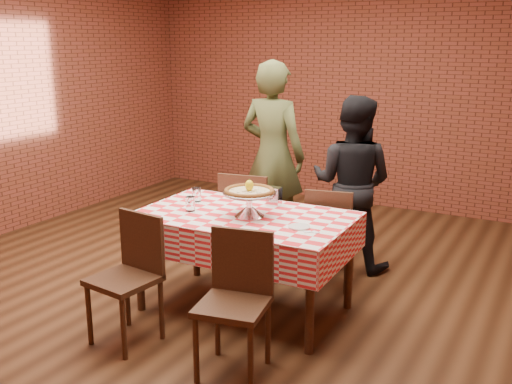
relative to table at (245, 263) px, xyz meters
The scene contains 19 objects.
ground 0.64m from the table, 140.39° to the left, with size 6.00×6.00×0.00m, color black.
back_wall 3.52m from the table, 96.87° to the left, with size 5.50×5.50×0.00m, color brown.
table is the anchor object (origin of this frame).
tablecloth 0.25m from the table, 90.00° to the right, with size 1.59×0.97×0.27m, color red, non-canonical shape.
pizza_stand 0.47m from the table, 16.14° to the right, with size 0.40×0.40×0.18m, color silver, non-canonical shape.
pizza 0.57m from the table, 16.14° to the right, with size 0.37×0.37×0.03m, color beige.
lemon 0.61m from the table, 16.14° to the right, with size 0.06×0.06×0.08m, color yellow.
water_glass_left 0.61m from the table, 163.16° to the right, with size 0.07×0.07×0.11m, color white.
water_glass_right 0.69m from the table, 166.29° to the left, with size 0.07×0.07×0.11m, color white.
side_plate 0.63m from the table, 10.79° to the right, with size 0.15×0.15×0.01m, color white.
sweetener_packet_a 0.71m from the table, 15.08° to the right, with size 0.05×0.04×0.01m, color white.
sweetener_packet_b 0.75m from the table, 12.29° to the right, with size 0.05×0.04×0.01m, color white.
condiment_caddy 0.56m from the table, 75.68° to the left, with size 0.10×0.08×0.15m, color silver.
chair_near_left 0.95m from the table, 118.70° to the right, with size 0.40×0.40×0.88m, color #402614, non-canonical shape.
chair_near_right 0.90m from the table, 64.51° to the right, with size 0.40×0.40×0.88m, color #402614, non-canonical shape.
chair_far_left 0.80m from the table, 116.55° to the left, with size 0.43×0.43×0.92m, color #402614, non-canonical shape.
chair_far_right 0.85m from the table, 62.07° to the left, with size 0.38×0.38×0.86m, color #402614, non-canonical shape.
diner_olive 1.56m from the table, 109.20° to the left, with size 0.67×0.44×1.83m, color #484F29.
diner_black 1.36m from the table, 72.88° to the left, with size 0.75×0.59×1.55m, color black.
Camera 1 is at (2.49, -3.91, 2.01)m, focal length 41.07 mm.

